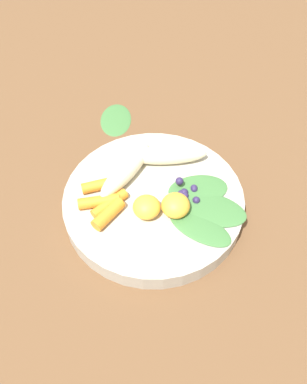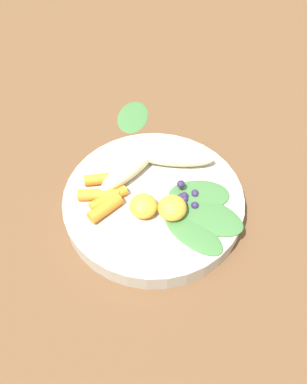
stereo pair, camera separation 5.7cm
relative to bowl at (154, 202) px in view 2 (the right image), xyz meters
name	(u,v)px [view 2 (the right image)]	position (x,y,z in m)	size (l,w,h in m)	color
ground_plane	(154,208)	(0.00, 0.00, -0.02)	(2.40, 2.40, 0.00)	brown
bowl	(154,202)	(0.00, 0.00, 0.00)	(0.28, 0.28, 0.03)	#B2AD9E
banana_peeled_left	(130,167)	(-0.02, -0.05, 0.03)	(0.13, 0.03, 0.03)	beige
banana_peeled_right	(175,157)	(-0.08, 0.00, 0.03)	(0.13, 0.03, 0.03)	beige
orange_segment_near	(172,208)	(0.02, 0.04, 0.03)	(0.04, 0.04, 0.03)	#F4A833
orange_segment_far	(145,207)	(0.03, 0.00, 0.03)	(0.04, 0.04, 0.03)	#F4A833
carrot_front	(101,179)	(0.01, -0.09, 0.02)	(0.02, 0.02, 0.05)	orange
carrot_mid_left	(99,195)	(0.04, -0.07, 0.02)	(0.02, 0.02, 0.06)	orange
carrot_mid_right	(109,198)	(0.04, -0.06, 0.02)	(0.02, 0.02, 0.06)	orange
carrot_rear	(105,208)	(0.06, -0.05, 0.03)	(0.02, 0.02, 0.06)	orange
blueberry_pile	(185,199)	(-0.01, 0.05, 0.02)	(0.05, 0.04, 0.02)	#2D234C
kale_leaf_left	(193,233)	(0.04, 0.08, 0.02)	(0.10, 0.05, 0.01)	#3D7038
kale_leaf_right	(205,214)	(0.00, 0.08, 0.02)	(0.12, 0.06, 0.01)	#3D7038
kale_leaf_rear	(199,195)	(-0.03, 0.06, 0.02)	(0.09, 0.06, 0.01)	#3D7038
kale_leaf_stray	(133,116)	(-0.18, -0.13, -0.01)	(0.09, 0.06, 0.01)	#3D7038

